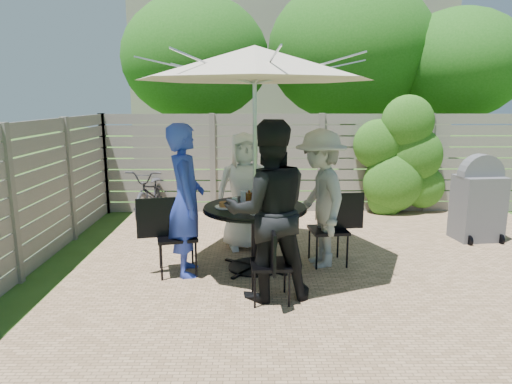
{
  "coord_description": "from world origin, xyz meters",
  "views": [
    {
      "loc": [
        -1.29,
        -5.36,
        2.09
      ],
      "look_at": [
        -1.23,
        0.25,
        0.95
      ],
      "focal_mm": 32.0,
      "sensor_mm": 36.0,
      "label": 1
    }
  ],
  "objects_px": {
    "person_front": "(268,211)",
    "glass_front": "(267,205)",
    "person_back": "(245,192)",
    "chair_right": "(329,244)",
    "chair_left": "(176,252)",
    "plate_front": "(260,211)",
    "bbq_grill": "(478,202)",
    "person_left": "(186,201)",
    "plate_back": "(250,198)",
    "person_right": "(320,199)",
    "glass_left": "(235,203)",
    "coffee_cup": "(260,197)",
    "patio_table": "(255,226)",
    "umbrella": "(255,63)",
    "chair_back": "(244,229)",
    "bicycle": "(153,193)",
    "plate_left": "(225,205)",
    "syrup_jug": "(249,199)",
    "chair_front": "(270,279)",
    "plate_right": "(283,203)",
    "glass_back": "(243,196)"
  },
  "relations": [
    {
      "from": "chair_back",
      "to": "plate_right",
      "type": "relative_size",
      "value": 3.26
    },
    {
      "from": "person_front",
      "to": "plate_left",
      "type": "height_order",
      "value": "person_front"
    },
    {
      "from": "umbrella",
      "to": "chair_back",
      "type": "height_order",
      "value": "umbrella"
    },
    {
      "from": "chair_right",
      "to": "coffee_cup",
      "type": "relative_size",
      "value": 7.82
    },
    {
      "from": "chair_front",
      "to": "bbq_grill",
      "type": "distance_m",
      "value": 3.84
    },
    {
      "from": "person_right",
      "to": "plate_front",
      "type": "xyz_separation_m",
      "value": [
        -0.76,
        -0.49,
        -0.03
      ]
    },
    {
      "from": "chair_back",
      "to": "person_front",
      "type": "bearing_deg",
      "value": 7.16
    },
    {
      "from": "plate_right",
      "to": "glass_back",
      "type": "relative_size",
      "value": 1.86
    },
    {
      "from": "person_left",
      "to": "coffee_cup",
      "type": "height_order",
      "value": "person_left"
    },
    {
      "from": "chair_back",
      "to": "person_right",
      "type": "distance_m",
      "value": 1.41
    },
    {
      "from": "plate_front",
      "to": "bbq_grill",
      "type": "relative_size",
      "value": 0.2
    },
    {
      "from": "person_back",
      "to": "chair_right",
      "type": "relative_size",
      "value": 1.77
    },
    {
      "from": "glass_left",
      "to": "bicycle",
      "type": "xyz_separation_m",
      "value": [
        -1.55,
        2.69,
        -0.42
      ]
    },
    {
      "from": "person_back",
      "to": "chair_front",
      "type": "height_order",
      "value": "person_back"
    },
    {
      "from": "person_right",
      "to": "person_back",
      "type": "bearing_deg",
      "value": -135.0
    },
    {
      "from": "plate_back",
      "to": "person_front",
      "type": "bearing_deg",
      "value": -80.62
    },
    {
      "from": "plate_back",
      "to": "plate_left",
      "type": "distance_m",
      "value": 0.51
    },
    {
      "from": "person_front",
      "to": "bicycle",
      "type": "distance_m",
      "value": 3.91
    },
    {
      "from": "patio_table",
      "to": "chair_right",
      "type": "height_order",
      "value": "chair_right"
    },
    {
      "from": "patio_table",
      "to": "glass_front",
      "type": "distance_m",
      "value": 0.42
    },
    {
      "from": "chair_front",
      "to": "plate_left",
      "type": "bearing_deg",
      "value": 26.33
    },
    {
      "from": "plate_left",
      "to": "syrup_jug",
      "type": "bearing_deg",
      "value": 18.85
    },
    {
      "from": "person_front",
      "to": "chair_right",
      "type": "distance_m",
      "value": 1.44
    },
    {
      "from": "chair_left",
      "to": "person_left",
      "type": "distance_m",
      "value": 0.64
    },
    {
      "from": "person_front",
      "to": "glass_front",
      "type": "xyz_separation_m",
      "value": [
        0.01,
        0.58,
        -0.07
      ]
    },
    {
      "from": "person_left",
      "to": "plate_back",
      "type": "relative_size",
      "value": 7.04
    },
    {
      "from": "chair_front",
      "to": "chair_back",
      "type": "bearing_deg",
      "value": 5.83
    },
    {
      "from": "person_right",
      "to": "glass_left",
      "type": "height_order",
      "value": "person_right"
    },
    {
      "from": "chair_back",
      "to": "coffee_cup",
      "type": "distance_m",
      "value": 0.97
    },
    {
      "from": "person_left",
      "to": "plate_back",
      "type": "xyz_separation_m",
      "value": [
        0.76,
        0.49,
        -0.08
      ]
    },
    {
      "from": "patio_table",
      "to": "chair_left",
      "type": "xyz_separation_m",
      "value": [
        -0.95,
        -0.16,
        -0.28
      ]
    },
    {
      "from": "bicycle",
      "to": "chair_front",
      "type": "bearing_deg",
      "value": -55.66
    },
    {
      "from": "person_front",
      "to": "chair_front",
      "type": "bearing_deg",
      "value": 89.37
    },
    {
      "from": "person_right",
      "to": "glass_left",
      "type": "bearing_deg",
      "value": -84.5
    },
    {
      "from": "person_front",
      "to": "chair_right",
      "type": "height_order",
      "value": "person_front"
    },
    {
      "from": "chair_back",
      "to": "chair_right",
      "type": "relative_size",
      "value": 0.9
    },
    {
      "from": "plate_back",
      "to": "person_left",
      "type": "bearing_deg",
      "value": -147.17
    },
    {
      "from": "person_back",
      "to": "bbq_grill",
      "type": "distance_m",
      "value": 3.5
    },
    {
      "from": "plate_left",
      "to": "bbq_grill",
      "type": "xyz_separation_m",
      "value": [
        3.7,
        1.23,
        -0.24
      ]
    },
    {
      "from": "plate_front",
      "to": "glass_left",
      "type": "distance_m",
      "value": 0.37
    },
    {
      "from": "chair_front",
      "to": "plate_right",
      "type": "distance_m",
      "value": 1.18
    },
    {
      "from": "umbrella",
      "to": "person_left",
      "type": "height_order",
      "value": "umbrella"
    },
    {
      "from": "plate_back",
      "to": "person_back",
      "type": "bearing_deg",
      "value": 99.38
    },
    {
      "from": "chair_front",
      "to": "plate_left",
      "type": "distance_m",
      "value": 1.18
    },
    {
      "from": "chair_left",
      "to": "plate_back",
      "type": "xyz_separation_m",
      "value": [
        0.89,
        0.51,
        0.55
      ]
    },
    {
      "from": "person_back",
      "to": "chair_left",
      "type": "height_order",
      "value": "person_back"
    },
    {
      "from": "person_back",
      "to": "chair_left",
      "type": "relative_size",
      "value": 1.72
    },
    {
      "from": "chair_left",
      "to": "person_front",
      "type": "distance_m",
      "value": 1.43
    },
    {
      "from": "chair_front",
      "to": "bbq_grill",
      "type": "height_order",
      "value": "bbq_grill"
    },
    {
      "from": "person_front",
      "to": "bbq_grill",
      "type": "bearing_deg",
      "value": -157.57
    }
  ]
}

